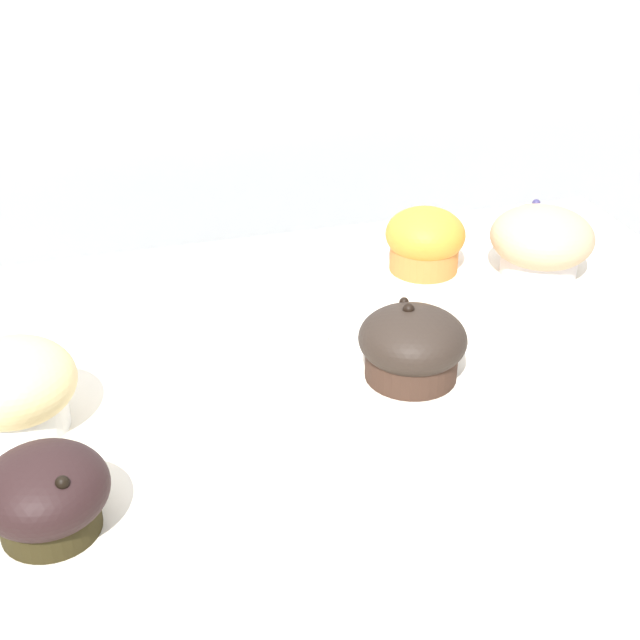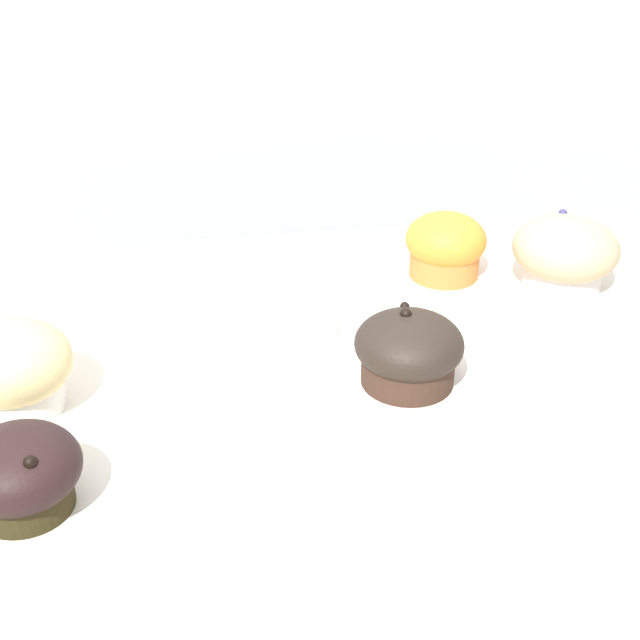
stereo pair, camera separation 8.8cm
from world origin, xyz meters
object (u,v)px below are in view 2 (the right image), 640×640
at_px(muffin_front_center, 409,351).
at_px(muffin_front_right, 12,369).
at_px(muffin_back_left, 445,246).
at_px(muffin_back_right, 20,473).
at_px(serving_plate, 246,321).
at_px(muffin_front_left, 565,253).

bearing_deg(muffin_front_center, muffin_front_right, 176.86).
xyz_separation_m(muffin_back_left, muffin_front_right, (-0.47, -0.20, 0.00)).
distance_m(muffin_front_center, muffin_back_right, 0.37).
xyz_separation_m(muffin_front_center, serving_plate, (-0.14, 0.14, -0.03)).
relative_size(muffin_front_center, muffin_front_left, 0.86).
distance_m(muffin_back_right, serving_plate, 0.33).
bearing_deg(muffin_back_right, muffin_back_left, 37.30).
xyz_separation_m(muffin_back_left, muffin_back_right, (-0.45, -0.34, -0.00)).
relative_size(muffin_front_right, serving_plate, 0.55).
height_order(muffin_front_center, muffin_front_left, muffin_front_left).
relative_size(muffin_front_center, muffin_back_right, 1.07).
bearing_deg(muffin_front_left, muffin_front_right, -166.26).
relative_size(muffin_back_left, muffin_front_left, 0.78).
bearing_deg(muffin_back_left, serving_plate, -161.98).
bearing_deg(muffin_back_left, muffin_front_center, -115.15).
bearing_deg(muffin_front_right, muffin_front_center, -3.14).
bearing_deg(serving_plate, muffin_back_left, 18.02).
xyz_separation_m(muffin_front_center, muffin_front_left, (0.23, 0.17, 0.01)).
bearing_deg(serving_plate, muffin_front_left, 4.44).
relative_size(muffin_back_right, muffin_front_left, 0.80).
height_order(muffin_back_left, muffin_front_left, muffin_front_left).
bearing_deg(muffin_front_right, muffin_front_left, 13.74).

